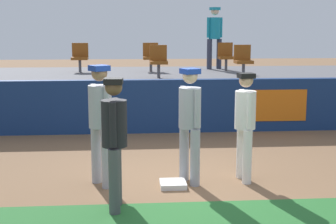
# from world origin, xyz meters

# --- Properties ---
(ground_plane) EXTENTS (60.00, 60.00, 0.00)m
(ground_plane) POSITION_xyz_m (0.00, 0.00, 0.00)
(ground_plane) COLOR brown
(first_base) EXTENTS (0.40, 0.40, 0.08)m
(first_base) POSITION_xyz_m (-0.07, -0.11, 0.04)
(first_base) COLOR white
(first_base) RESTS_ON ground_plane
(player_fielder_home) EXTENTS (0.36, 0.56, 1.73)m
(player_fielder_home) POSITION_xyz_m (1.10, 0.12, 1.00)
(player_fielder_home) COLOR white
(player_fielder_home) RESTS_ON ground_plane
(player_runner_visitor) EXTENTS (0.46, 0.47, 1.82)m
(player_runner_visitor) POSITION_xyz_m (0.21, 0.06, 1.05)
(player_runner_visitor) COLOR #9EA3AD
(player_runner_visitor) RESTS_ON ground_plane
(player_coach_visitor) EXTENTS (0.49, 0.49, 1.87)m
(player_coach_visitor) POSITION_xyz_m (-1.17, 0.05, 1.09)
(player_coach_visitor) COLOR #9EA3AD
(player_coach_visitor) RESTS_ON ground_plane
(player_umpire) EXTENTS (0.36, 0.50, 1.79)m
(player_umpire) POSITION_xyz_m (-0.93, -0.99, 1.04)
(player_umpire) COLOR #4C4C51
(player_umpire) RESTS_ON ground_plane
(field_wall) EXTENTS (18.00, 0.26, 1.24)m
(field_wall) POSITION_xyz_m (0.01, 3.86, 0.62)
(field_wall) COLOR navy
(field_wall) RESTS_ON ground_plane
(bleacher_platform) EXTENTS (18.00, 4.80, 1.14)m
(bleacher_platform) POSITION_xyz_m (0.00, 6.43, 0.57)
(bleacher_platform) COLOR #59595E
(bleacher_platform) RESTS_ON ground_plane
(seat_back_center) EXTENTS (0.45, 0.44, 0.84)m
(seat_back_center) POSITION_xyz_m (-0.09, 7.10, 1.61)
(seat_back_center) COLOR #4C4C51
(seat_back_center) RESTS_ON bleacher_platform
(seat_back_right) EXTENTS (0.45, 0.44, 0.84)m
(seat_back_right) POSITION_xyz_m (2.15, 7.10, 1.61)
(seat_back_right) COLOR #4C4C51
(seat_back_right) RESTS_ON bleacher_platform
(seat_back_left) EXTENTS (0.47, 0.44, 0.84)m
(seat_back_left) POSITION_xyz_m (-2.16, 7.10, 1.61)
(seat_back_left) COLOR #4C4C51
(seat_back_left) RESTS_ON bleacher_platform
(seat_front_center) EXTENTS (0.45, 0.44, 0.84)m
(seat_front_center) POSITION_xyz_m (0.03, 5.30, 1.61)
(seat_front_center) COLOR #4C4C51
(seat_front_center) RESTS_ON bleacher_platform
(seat_front_right) EXTENTS (0.44, 0.44, 0.84)m
(seat_front_right) POSITION_xyz_m (2.25, 5.30, 1.61)
(seat_front_right) COLOR #4C4C51
(seat_front_right) RESTS_ON bleacher_platform
(spectator_hooded) EXTENTS (0.51, 0.45, 1.89)m
(spectator_hooded) POSITION_xyz_m (1.92, 7.80, 2.23)
(spectator_hooded) COLOR #33384C
(spectator_hooded) RESTS_ON bleacher_platform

